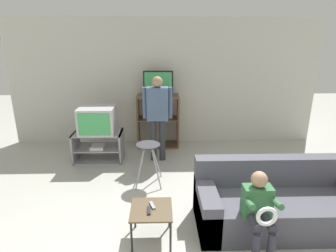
{
  "coord_description": "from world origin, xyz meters",
  "views": [
    {
      "loc": [
        -0.09,
        -2.07,
        2.23
      ],
      "look_at": [
        0.03,
        2.07,
        0.9
      ],
      "focal_mm": 30.0,
      "sensor_mm": 36.0,
      "label": 1
    }
  ],
  "objects_px": {
    "remote_control_white": "(152,205)",
    "person_seated_child": "(259,209)",
    "television_flat": "(158,84)",
    "television_main": "(97,120)",
    "folding_stool": "(148,151)",
    "snack_table": "(151,212)",
    "couch": "(278,204)",
    "remote_control_black": "(149,210)",
    "person_standing_adult": "(158,111)",
    "tv_stand": "(99,146)",
    "media_shelf": "(158,121)"
  },
  "relations": [
    {
      "from": "remote_control_white",
      "to": "person_seated_child",
      "type": "xyz_separation_m",
      "value": [
        1.1,
        -0.3,
        0.14
      ]
    },
    {
      "from": "television_flat",
      "to": "person_seated_child",
      "type": "xyz_separation_m",
      "value": [
        1.04,
        -3.11,
        -0.78
      ]
    },
    {
      "from": "remote_control_white",
      "to": "person_seated_child",
      "type": "relative_size",
      "value": 0.16
    },
    {
      "from": "television_main",
      "to": "folding_stool",
      "type": "distance_m",
      "value": 1.34
    },
    {
      "from": "television_flat",
      "to": "person_seated_child",
      "type": "bearing_deg",
      "value": -71.46
    },
    {
      "from": "snack_table",
      "to": "couch",
      "type": "xyz_separation_m",
      "value": [
        1.54,
        0.24,
        -0.08
      ]
    },
    {
      "from": "remote_control_black",
      "to": "remote_control_white",
      "type": "distance_m",
      "value": 0.1
    },
    {
      "from": "television_main",
      "to": "snack_table",
      "type": "xyz_separation_m",
      "value": [
        1.03,
        -2.21,
        -0.43
      ]
    },
    {
      "from": "person_standing_adult",
      "to": "tv_stand",
      "type": "bearing_deg",
      "value": 177.55
    },
    {
      "from": "folding_stool",
      "to": "person_seated_child",
      "type": "height_order",
      "value": "person_seated_child"
    },
    {
      "from": "television_main",
      "to": "media_shelf",
      "type": "bearing_deg",
      "value": 31.7
    },
    {
      "from": "tv_stand",
      "to": "folding_stool",
      "type": "bearing_deg",
      "value": -43.57
    },
    {
      "from": "folding_stool",
      "to": "snack_table",
      "type": "height_order",
      "value": "folding_stool"
    },
    {
      "from": "snack_table",
      "to": "person_standing_adult",
      "type": "bearing_deg",
      "value": 88.42
    },
    {
      "from": "media_shelf",
      "to": "couch",
      "type": "distance_m",
      "value": 3.05
    },
    {
      "from": "folding_stool",
      "to": "media_shelf",
      "type": "bearing_deg",
      "value": 84.95
    },
    {
      "from": "couch",
      "to": "person_seated_child",
      "type": "relative_size",
      "value": 2.17
    },
    {
      "from": "person_seated_child",
      "to": "television_flat",
      "type": "bearing_deg",
      "value": 108.54
    },
    {
      "from": "media_shelf",
      "to": "couch",
      "type": "height_order",
      "value": "media_shelf"
    },
    {
      "from": "folding_stool",
      "to": "snack_table",
      "type": "distance_m",
      "value": 1.31
    },
    {
      "from": "person_standing_adult",
      "to": "media_shelf",
      "type": "bearing_deg",
      "value": 90.04
    },
    {
      "from": "tv_stand",
      "to": "remote_control_black",
      "type": "bearing_deg",
      "value": -65.61
    },
    {
      "from": "television_flat",
      "to": "remote_control_white",
      "type": "distance_m",
      "value": 2.96
    },
    {
      "from": "folding_stool",
      "to": "person_seated_child",
      "type": "distance_m",
      "value": 1.95
    },
    {
      "from": "remote_control_white",
      "to": "couch",
      "type": "height_order",
      "value": "couch"
    },
    {
      "from": "remote_control_white",
      "to": "couch",
      "type": "relative_size",
      "value": 0.07
    },
    {
      "from": "snack_table",
      "to": "person_standing_adult",
      "type": "height_order",
      "value": "person_standing_adult"
    },
    {
      "from": "tv_stand",
      "to": "person_standing_adult",
      "type": "relative_size",
      "value": 0.56
    },
    {
      "from": "folding_stool",
      "to": "remote_control_black",
      "type": "relative_size",
      "value": 4.61
    },
    {
      "from": "television_flat",
      "to": "remote_control_white",
      "type": "xyz_separation_m",
      "value": [
        -0.06,
        -2.81,
        -0.91
      ]
    },
    {
      "from": "person_seated_child",
      "to": "folding_stool",
      "type": "bearing_deg",
      "value": 127.87
    },
    {
      "from": "remote_control_white",
      "to": "couch",
      "type": "bearing_deg",
      "value": -10.8
    },
    {
      "from": "tv_stand",
      "to": "couch",
      "type": "relative_size",
      "value": 0.44
    },
    {
      "from": "television_main",
      "to": "television_flat",
      "type": "xyz_separation_m",
      "value": [
        1.1,
        0.66,
        0.54
      ]
    },
    {
      "from": "media_shelf",
      "to": "person_standing_adult",
      "type": "relative_size",
      "value": 0.69
    },
    {
      "from": "person_seated_child",
      "to": "media_shelf",
      "type": "bearing_deg",
      "value": 108.65
    },
    {
      "from": "couch",
      "to": "person_standing_adult",
      "type": "bearing_deg",
      "value": 127.51
    },
    {
      "from": "tv_stand",
      "to": "snack_table",
      "type": "bearing_deg",
      "value": -64.65
    },
    {
      "from": "television_flat",
      "to": "remote_control_black",
      "type": "relative_size",
      "value": 4.1
    },
    {
      "from": "tv_stand",
      "to": "folding_stool",
      "type": "distance_m",
      "value": 1.36
    },
    {
      "from": "couch",
      "to": "media_shelf",
      "type": "bearing_deg",
      "value": 119.24
    },
    {
      "from": "folding_stool",
      "to": "person_seated_child",
      "type": "bearing_deg",
      "value": -52.13
    },
    {
      "from": "television_flat",
      "to": "remote_control_black",
      "type": "distance_m",
      "value": 3.05
    },
    {
      "from": "folding_stool",
      "to": "person_standing_adult",
      "type": "bearing_deg",
      "value": 80.83
    },
    {
      "from": "television_main",
      "to": "person_standing_adult",
      "type": "xyz_separation_m",
      "value": [
        1.09,
        -0.04,
        0.17
      ]
    },
    {
      "from": "television_flat",
      "to": "remote_control_black",
      "type": "height_order",
      "value": "television_flat"
    },
    {
      "from": "remote_control_white",
      "to": "tv_stand",
      "type": "bearing_deg",
      "value": 98.38
    },
    {
      "from": "television_flat",
      "to": "folding_stool",
      "type": "xyz_separation_m",
      "value": [
        -0.15,
        -1.57,
        -0.78
      ]
    },
    {
      "from": "tv_stand",
      "to": "person_seated_child",
      "type": "xyz_separation_m",
      "value": [
        2.17,
        -2.46,
        0.28
      ]
    },
    {
      "from": "couch",
      "to": "person_seated_child",
      "type": "xyz_separation_m",
      "value": [
        -0.42,
        -0.48,
        0.27
      ]
    }
  ]
}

